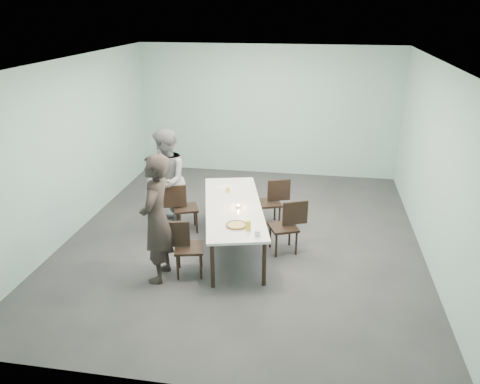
% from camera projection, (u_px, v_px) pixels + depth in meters
% --- Properties ---
extents(ground, '(7.00, 7.00, 0.00)m').
position_uv_depth(ground, '(243.00, 237.00, 8.21)').
color(ground, '#333335').
rests_on(ground, ground).
extents(room_shell, '(6.02, 7.02, 3.01)m').
position_uv_depth(room_shell, '(244.00, 125.00, 7.46)').
color(room_shell, '#A1CBC6').
rests_on(room_shell, ground).
extents(table, '(1.49, 2.74, 0.75)m').
position_uv_depth(table, '(233.00, 208.00, 7.67)').
color(table, white).
rests_on(table, ground).
extents(chair_near_left, '(0.65, 0.51, 0.87)m').
position_uv_depth(chair_near_left, '(183.00, 244.00, 6.93)').
color(chair_near_left, black).
rests_on(chair_near_left, ground).
extents(chair_far_left, '(0.65, 0.55, 0.87)m').
position_uv_depth(chair_far_left, '(181.00, 205.00, 8.29)').
color(chair_far_left, black).
rests_on(chair_far_left, ground).
extents(chair_near_right, '(0.65, 0.55, 0.87)m').
position_uv_depth(chair_near_right, '(288.00, 223.00, 7.60)').
color(chair_near_right, black).
rests_on(chair_near_right, ground).
extents(chair_far_right, '(0.65, 0.54, 0.87)m').
position_uv_depth(chair_far_right, '(273.00, 199.00, 8.53)').
color(chair_far_right, black).
rests_on(chair_far_right, ground).
extents(diner_near, '(0.47, 0.71, 1.92)m').
position_uv_depth(diner_near, '(156.00, 219.00, 6.67)').
color(diner_near, black).
rests_on(diner_near, ground).
extents(diner_far, '(0.95, 1.07, 1.84)m').
position_uv_depth(diner_far, '(166.00, 180.00, 8.25)').
color(diner_far, gray).
rests_on(diner_far, ground).
extents(pizza, '(0.34, 0.34, 0.04)m').
position_uv_depth(pizza, '(236.00, 225.00, 6.92)').
color(pizza, white).
rests_on(pizza, table).
extents(side_plate, '(0.18, 0.18, 0.01)m').
position_uv_depth(side_plate, '(242.00, 219.00, 7.15)').
color(side_plate, white).
rests_on(side_plate, table).
extents(beer_glass, '(0.08, 0.08, 0.15)m').
position_uv_depth(beer_glass, '(248.00, 226.00, 6.77)').
color(beer_glass, gold).
rests_on(beer_glass, table).
extents(water_tumbler, '(0.08, 0.08, 0.09)m').
position_uv_depth(water_tumbler, '(257.00, 233.00, 6.62)').
color(water_tumbler, silver).
rests_on(water_tumbler, table).
extents(tealight, '(0.06, 0.06, 0.05)m').
position_uv_depth(tealight, '(238.00, 207.00, 7.55)').
color(tealight, silver).
rests_on(tealight, table).
extents(amber_tumbler, '(0.07, 0.07, 0.08)m').
position_uv_depth(amber_tumbler, '(228.00, 190.00, 8.18)').
color(amber_tumbler, gold).
rests_on(amber_tumbler, table).
extents(menu, '(0.34, 0.28, 0.01)m').
position_uv_depth(menu, '(225.00, 187.00, 8.41)').
color(menu, silver).
rests_on(menu, table).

